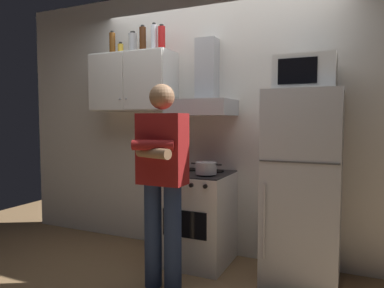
{
  "coord_description": "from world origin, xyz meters",
  "views": [
    {
      "loc": [
        1.26,
        -2.79,
        1.36
      ],
      "look_at": [
        0.0,
        0.0,
        1.15
      ],
      "focal_mm": 33.18,
      "sensor_mm": 36.0,
      "label": 1
    }
  ],
  "objects_px": {
    "stove_oven": "(198,217)",
    "bottle_soda_red": "(162,38)",
    "bottle_rum_dark": "(143,40)",
    "upper_cabinet": "(133,82)",
    "microwave": "(305,73)",
    "cooking_pot": "(206,168)",
    "bottle_spice_jar": "(121,49)",
    "person_standing": "(162,178)",
    "bottle_vodka_clear": "(154,38)",
    "range_hood": "(203,95)",
    "refrigerator": "(303,187)",
    "bottle_canister_steel": "(133,44)",
    "bottle_beer_brown": "(112,44)"
  },
  "relations": [
    {
      "from": "microwave",
      "to": "cooking_pot",
      "type": "relative_size",
      "value": 1.65
    },
    {
      "from": "range_hood",
      "to": "microwave",
      "type": "bearing_deg",
      "value": -6.46
    },
    {
      "from": "bottle_beer_brown",
      "to": "bottle_vodka_clear",
      "type": "bearing_deg",
      "value": 2.37
    },
    {
      "from": "bottle_spice_jar",
      "to": "bottle_canister_steel",
      "type": "xyz_separation_m",
      "value": [
        0.12,
        0.05,
        0.05
      ]
    },
    {
      "from": "bottle_rum_dark",
      "to": "bottle_beer_brown",
      "type": "height_order",
      "value": "bottle_rum_dark"
    },
    {
      "from": "bottle_spice_jar",
      "to": "bottle_canister_steel",
      "type": "distance_m",
      "value": 0.14
    },
    {
      "from": "cooking_pot",
      "to": "bottle_rum_dark",
      "type": "height_order",
      "value": "bottle_rum_dark"
    },
    {
      "from": "cooking_pot",
      "to": "bottle_beer_brown",
      "type": "xyz_separation_m",
      "value": [
        -1.16,
        0.21,
        1.24
      ]
    },
    {
      "from": "bottle_spice_jar",
      "to": "person_standing",
      "type": "bearing_deg",
      "value": -38.84
    },
    {
      "from": "stove_oven",
      "to": "range_hood",
      "type": "distance_m",
      "value": 1.17
    },
    {
      "from": "microwave",
      "to": "bottle_spice_jar",
      "type": "xyz_separation_m",
      "value": [
        -1.89,
        0.09,
        0.37
      ]
    },
    {
      "from": "range_hood",
      "to": "bottle_rum_dark",
      "type": "distance_m",
      "value": 0.89
    },
    {
      "from": "refrigerator",
      "to": "bottle_rum_dark",
      "type": "relative_size",
      "value": 5.81
    },
    {
      "from": "refrigerator",
      "to": "stove_oven",
      "type": "bearing_deg",
      "value": -179.96
    },
    {
      "from": "range_hood",
      "to": "bottle_spice_jar",
      "type": "relative_size",
      "value": 5.98
    },
    {
      "from": "upper_cabinet",
      "to": "bottle_rum_dark",
      "type": "bearing_deg",
      "value": -0.44
    },
    {
      "from": "range_hood",
      "to": "cooking_pot",
      "type": "height_order",
      "value": "range_hood"
    },
    {
      "from": "upper_cabinet",
      "to": "bottle_canister_steel",
      "type": "distance_m",
      "value": 0.41
    },
    {
      "from": "bottle_vodka_clear",
      "to": "bottle_spice_jar",
      "type": "bearing_deg",
      "value": -179.47
    },
    {
      "from": "bottle_rum_dark",
      "to": "bottle_spice_jar",
      "type": "relative_size",
      "value": 2.2
    },
    {
      "from": "upper_cabinet",
      "to": "microwave",
      "type": "height_order",
      "value": "upper_cabinet"
    },
    {
      "from": "person_standing",
      "to": "bottle_canister_steel",
      "type": "xyz_separation_m",
      "value": [
        -0.77,
        0.77,
        1.26
      ]
    },
    {
      "from": "microwave",
      "to": "person_standing",
      "type": "relative_size",
      "value": 0.29
    },
    {
      "from": "upper_cabinet",
      "to": "microwave",
      "type": "xyz_separation_m",
      "value": [
        1.75,
        -0.11,
        -0.01
      ]
    },
    {
      "from": "stove_oven",
      "to": "bottle_vodka_clear",
      "type": "distance_m",
      "value": 1.83
    },
    {
      "from": "range_hood",
      "to": "bottle_vodka_clear",
      "type": "xyz_separation_m",
      "value": [
        -0.53,
        -0.01,
        0.59
      ]
    },
    {
      "from": "bottle_rum_dark",
      "to": "bottle_soda_red",
      "type": "bearing_deg",
      "value": -1.93
    },
    {
      "from": "upper_cabinet",
      "to": "bottle_vodka_clear",
      "type": "bearing_deg",
      "value": -2.24
    },
    {
      "from": "refrigerator",
      "to": "bottle_canister_steel",
      "type": "bearing_deg",
      "value": 174.8
    },
    {
      "from": "stove_oven",
      "to": "person_standing",
      "type": "height_order",
      "value": "person_standing"
    },
    {
      "from": "bottle_rum_dark",
      "to": "upper_cabinet",
      "type": "bearing_deg",
      "value": 179.56
    },
    {
      "from": "upper_cabinet",
      "to": "range_hood",
      "type": "xyz_separation_m",
      "value": [
        0.8,
        0.0,
        -0.15
      ]
    },
    {
      "from": "stove_oven",
      "to": "bottle_beer_brown",
      "type": "distance_m",
      "value": 2.02
    },
    {
      "from": "range_hood",
      "to": "bottle_vodka_clear",
      "type": "relative_size",
      "value": 2.67
    },
    {
      "from": "bottle_beer_brown",
      "to": "bottle_spice_jar",
      "type": "height_order",
      "value": "bottle_beer_brown"
    },
    {
      "from": "bottle_canister_steel",
      "to": "bottle_rum_dark",
      "type": "bearing_deg",
      "value": -14.35
    },
    {
      "from": "stove_oven",
      "to": "bottle_soda_red",
      "type": "height_order",
      "value": "bottle_soda_red"
    },
    {
      "from": "stove_oven",
      "to": "bottle_rum_dark",
      "type": "xyz_separation_m",
      "value": [
        -0.67,
        0.12,
        1.75
      ]
    },
    {
      "from": "person_standing",
      "to": "cooking_pot",
      "type": "distance_m",
      "value": 0.52
    },
    {
      "from": "bottle_spice_jar",
      "to": "range_hood",
      "type": "bearing_deg",
      "value": 0.94
    },
    {
      "from": "cooking_pot",
      "to": "bottle_rum_dark",
      "type": "distance_m",
      "value": 1.51
    },
    {
      "from": "microwave",
      "to": "bottle_vodka_clear",
      "type": "bearing_deg",
      "value": 176.3
    },
    {
      "from": "stove_oven",
      "to": "range_hood",
      "type": "height_order",
      "value": "range_hood"
    },
    {
      "from": "bottle_canister_steel",
      "to": "bottle_beer_brown",
      "type": "bearing_deg",
      "value": -162.39
    },
    {
      "from": "microwave",
      "to": "bottle_rum_dark",
      "type": "relative_size",
      "value": 1.74
    },
    {
      "from": "microwave",
      "to": "bottle_spice_jar",
      "type": "height_order",
      "value": "bottle_spice_jar"
    },
    {
      "from": "person_standing",
      "to": "refrigerator",
      "type": "bearing_deg",
      "value": 31.23
    },
    {
      "from": "cooking_pot",
      "to": "bottle_soda_red",
      "type": "bearing_deg",
      "value": 157.79
    },
    {
      "from": "range_hood",
      "to": "bottle_vodka_clear",
      "type": "height_order",
      "value": "bottle_vodka_clear"
    },
    {
      "from": "range_hood",
      "to": "bottle_soda_red",
      "type": "relative_size",
      "value": 2.92
    }
  ]
}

